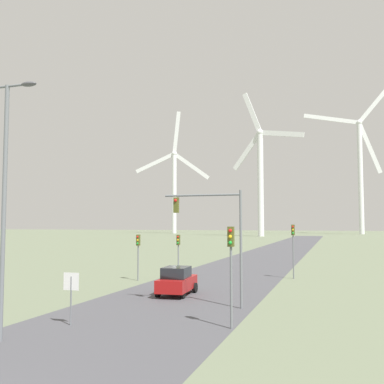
% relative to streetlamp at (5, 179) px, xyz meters
% --- Properties ---
extents(road_surface, '(10.00, 240.00, 0.01)m').
position_rel_streetlamp_xyz_m(road_surface, '(3.44, 40.62, -6.45)').
color(road_surface, '#47474C').
rests_on(road_surface, ground).
extents(streetlamp, '(2.79, 0.32, 10.41)m').
position_rel_streetlamp_xyz_m(streetlamp, '(0.00, 0.00, 0.00)').
color(streetlamp, slate).
rests_on(streetlamp, ground).
extents(stop_sign_near, '(0.81, 0.07, 2.39)m').
position_rel_streetlamp_xyz_m(stop_sign_near, '(1.10, 3.27, -4.78)').
color(stop_sign_near, slate).
rests_on(stop_sign_near, ground).
extents(traffic_light_post_near_left, '(0.28, 0.34, 3.75)m').
position_rel_streetlamp_xyz_m(traffic_light_post_near_left, '(-2.73, 19.04, -3.70)').
color(traffic_light_post_near_left, slate).
rests_on(traffic_light_post_near_left, ground).
extents(traffic_light_post_near_right, '(0.28, 0.33, 4.52)m').
position_rel_streetlamp_xyz_m(traffic_light_post_near_right, '(8.29, 4.84, -3.16)').
color(traffic_light_post_near_right, slate).
rests_on(traffic_light_post_near_right, ground).
extents(traffic_light_post_mid_left, '(0.28, 0.34, 3.66)m').
position_rel_streetlamp_xyz_m(traffic_light_post_mid_left, '(-0.50, 22.66, -3.76)').
color(traffic_light_post_mid_left, slate).
rests_on(traffic_light_post_mid_left, ground).
extents(traffic_light_post_mid_right, '(0.28, 0.34, 4.57)m').
position_rel_streetlamp_xyz_m(traffic_light_post_mid_right, '(9.34, 24.12, -3.12)').
color(traffic_light_post_mid_right, slate).
rests_on(traffic_light_post_mid_right, ground).
extents(traffic_light_mast_overhead, '(4.57, 0.35, 6.54)m').
position_rel_streetlamp_xyz_m(traffic_light_mast_overhead, '(6.26, 9.68, -1.82)').
color(traffic_light_mast_overhead, slate).
rests_on(traffic_light_mast_overhead, ground).
extents(car_approaching, '(2.09, 4.22, 1.83)m').
position_rel_streetlamp_xyz_m(car_approaching, '(2.82, 12.99, -5.54)').
color(car_approaching, maroon).
rests_on(car_approaching, ground).
extents(wind_turbine_far_left, '(36.45, 5.82, 59.42)m').
position_rel_streetlamp_xyz_m(wind_turbine_far_left, '(-61.19, 188.58, 18.23)').
color(wind_turbine_far_left, silver).
rests_on(wind_turbine_far_left, ground).
extents(wind_turbine_left, '(27.24, 6.69, 54.34)m').
position_rel_streetlamp_xyz_m(wind_turbine_left, '(-13.17, 149.58, 17.51)').
color(wind_turbine_left, silver).
rests_on(wind_turbine_left, ground).
extents(wind_turbine_center, '(40.01, 6.60, 69.12)m').
position_rel_streetlamp_xyz_m(wind_turbine_center, '(23.91, 196.48, 24.74)').
color(wind_turbine_center, silver).
rests_on(wind_turbine_center, ground).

